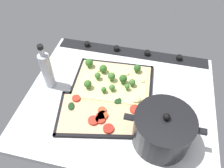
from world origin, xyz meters
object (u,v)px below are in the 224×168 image
Objects in this scene: broccoli_pizza at (112,81)px; oil_bottle at (47,70)px; baking_tray_back at (103,115)px; veggie_pizza_back at (103,114)px; cooking_pot at (163,130)px; baking_tray_front at (113,84)px.

oil_bottle reaches higher than broccoli_pizza.
broccoli_pizza is 28.69cm from oil_bottle.
baking_tray_back is at bearing 90.91° from broccoli_pizza.
veggie_pizza_back is (-0.34, 17.58, -0.83)cm from broccoli_pizza.
oil_bottle is (50.39, -16.56, 2.33)cm from cooking_pot.
cooking_pot is (-23.13, 5.65, 5.83)cm from veggie_pizza_back.
cooking_pot is at bearing 166.04° from baking_tray_back.
oil_bottle is at bearing 13.07° from baking_tray_front.
oil_bottle is (26.92, 6.66, 7.33)cm from broccoli_pizza.
baking_tray_back is at bearing 158.35° from oil_bottle.
broccoli_pizza is 0.86× the size of baking_tray_back.
baking_tray_front is 29.35cm from oil_bottle.
veggie_pizza_back is at bearing 90.07° from baking_tray_front.
cooking_pot is at bearing 135.30° from broccoli_pizza.
baking_tray_back is 30.59cm from oil_bottle.
oil_bottle is at bearing -21.65° from baking_tray_back.
oil_bottle reaches higher than baking_tray_front.
veggie_pizza_back is 24.51cm from cooking_pot.
baking_tray_back is (-0.28, 17.46, -1.58)cm from broccoli_pizza.
broccoli_pizza is 33.40cm from cooking_pot.
baking_tray_front is at bearing -90.15° from baking_tray_back.
baking_tray_front is 17.12cm from baking_tray_back.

